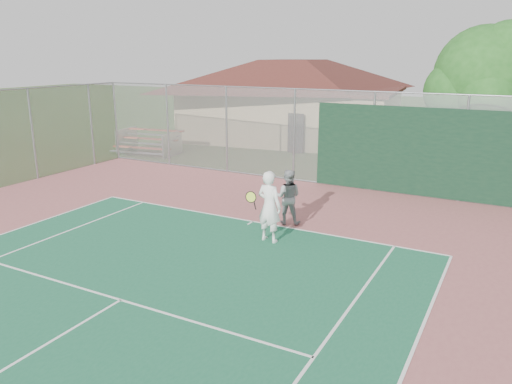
{
  "coord_description": "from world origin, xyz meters",
  "views": [
    {
      "loc": [
        6.63,
        -0.23,
        4.74
      ],
      "look_at": [
        0.81,
        10.59,
        1.34
      ],
      "focal_mm": 35.0,
      "sensor_mm": 36.0,
      "label": 1
    }
  ],
  "objects_px": {
    "tree": "(487,79)",
    "player_grey_back": "(288,197)",
    "clubhouse": "(293,92)",
    "player_white_front": "(269,207)",
    "bleachers": "(148,141)"
  },
  "relations": [
    {
      "from": "clubhouse",
      "to": "tree",
      "type": "bearing_deg",
      "value": -37.0
    },
    {
      "from": "clubhouse",
      "to": "bleachers",
      "type": "distance_m",
      "value": 8.8
    },
    {
      "from": "clubhouse",
      "to": "player_white_front",
      "type": "bearing_deg",
      "value": -74.4
    },
    {
      "from": "tree",
      "to": "player_grey_back",
      "type": "distance_m",
      "value": 9.28
    },
    {
      "from": "bleachers",
      "to": "player_white_front",
      "type": "height_order",
      "value": "player_white_front"
    },
    {
      "from": "clubhouse",
      "to": "tree",
      "type": "relative_size",
      "value": 2.22
    },
    {
      "from": "tree",
      "to": "player_white_front",
      "type": "relative_size",
      "value": 3.13
    },
    {
      "from": "clubhouse",
      "to": "bleachers",
      "type": "height_order",
      "value": "clubhouse"
    },
    {
      "from": "tree",
      "to": "player_grey_back",
      "type": "relative_size",
      "value": 3.72
    },
    {
      "from": "player_grey_back",
      "to": "clubhouse",
      "type": "bearing_deg",
      "value": -81.58
    },
    {
      "from": "bleachers",
      "to": "clubhouse",
      "type": "bearing_deg",
      "value": 50.13
    },
    {
      "from": "player_grey_back",
      "to": "bleachers",
      "type": "bearing_deg",
      "value": -46.76
    },
    {
      "from": "player_white_front",
      "to": "player_grey_back",
      "type": "bearing_deg",
      "value": -75.29
    },
    {
      "from": "player_white_front",
      "to": "player_grey_back",
      "type": "xyz_separation_m",
      "value": [
        -0.17,
        1.52,
        -0.15
      ]
    },
    {
      "from": "clubhouse",
      "to": "bleachers",
      "type": "xyz_separation_m",
      "value": [
        -4.48,
        -7.28,
        -2.08
      ]
    }
  ]
}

